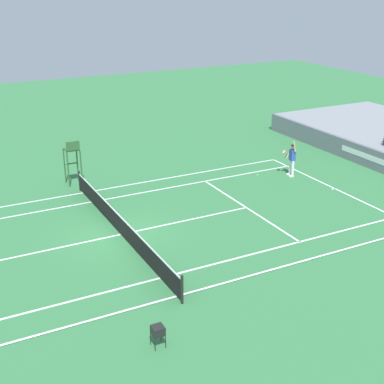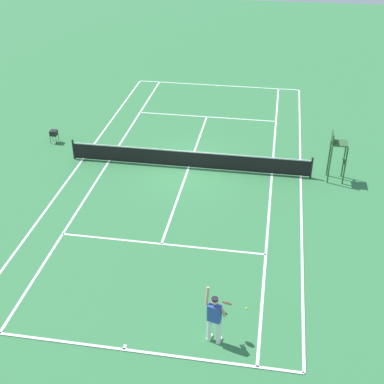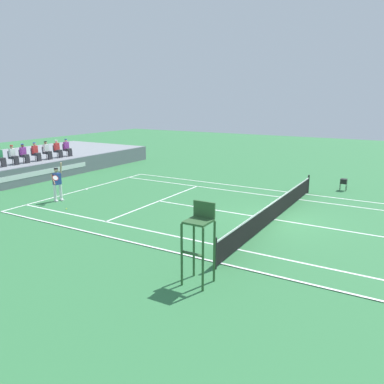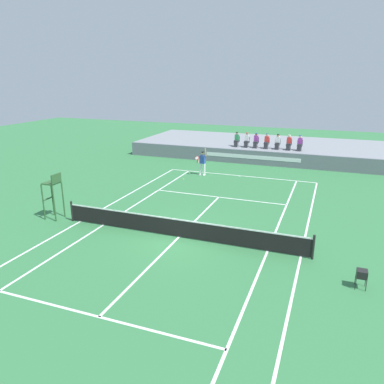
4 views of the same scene
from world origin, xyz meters
The scene contains 7 objects.
ground_plane centered at (0.00, 0.00, 0.00)m, with size 80.00×80.00×0.00m, color #337542.
court centered at (0.00, 0.00, 0.01)m, with size 11.08×23.88×0.03m.
net centered at (0.00, 0.00, 0.52)m, with size 11.98×0.10×1.07m.
tennis_player centered at (-2.70, 11.07, 0.99)m, with size 0.83×0.61×2.08m.
tennis_ball centered at (-3.61, 9.48, 0.03)m, with size 0.07×0.07×0.07m, color #D1E533.
umpire_chair centered at (-7.00, 0.00, 1.56)m, with size 0.77×0.77×2.44m.
ball_hopper centered at (7.67, -1.66, 0.57)m, with size 0.36×0.36×0.70m.
Camera 2 is at (-3.97, 22.92, 12.73)m, focal length 49.86 mm.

